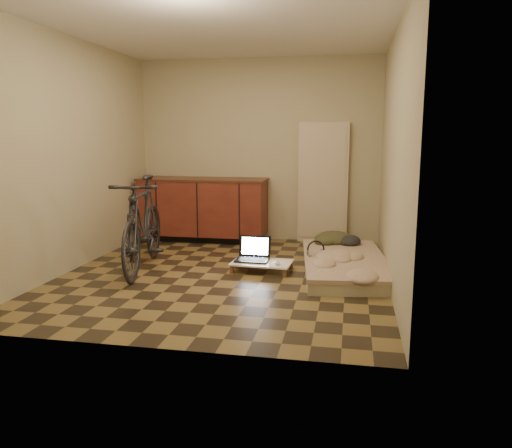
% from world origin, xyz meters
% --- Properties ---
extents(room_shell, '(3.50, 4.00, 2.60)m').
position_xyz_m(room_shell, '(0.00, 0.00, 1.30)').
color(room_shell, brown).
rests_on(room_shell, ground).
extents(cabinets, '(1.84, 0.62, 0.91)m').
position_xyz_m(cabinets, '(-0.75, 1.70, 0.47)').
color(cabinets, black).
rests_on(cabinets, ground).
extents(appliance_panel, '(0.70, 0.10, 1.70)m').
position_xyz_m(appliance_panel, '(0.95, 1.94, 0.85)').
color(appliance_panel, beige).
rests_on(appliance_panel, ground).
extents(bicycle, '(0.85, 1.88, 1.17)m').
position_xyz_m(bicycle, '(-0.94, -0.01, 0.59)').
color(bicycle, black).
rests_on(bicycle, ground).
extents(futon, '(1.12, 1.98, 0.16)m').
position_xyz_m(futon, '(1.30, 0.38, 0.08)').
color(futon, '#B2AB8E').
rests_on(futon, ground).
extents(clothing_pile, '(0.57, 0.49, 0.21)m').
position_xyz_m(clothing_pile, '(1.20, 1.15, 0.27)').
color(clothing_pile, '#363820').
rests_on(clothing_pile, futon).
extents(headphones, '(0.29, 0.28, 0.15)m').
position_xyz_m(headphones, '(0.97, 0.40, 0.24)').
color(headphones, black).
rests_on(headphones, futon).
extents(lap_desk, '(0.69, 0.47, 0.11)m').
position_xyz_m(lap_desk, '(0.38, 0.19, 0.10)').
color(lap_desk, brown).
rests_on(lap_desk, ground).
extents(laptop, '(0.37, 0.33, 0.25)m').
position_xyz_m(laptop, '(0.26, 0.27, 0.16)').
color(laptop, black).
rests_on(laptop, lap_desk).
extents(mouse, '(0.09, 0.12, 0.04)m').
position_xyz_m(mouse, '(0.57, 0.10, 0.13)').
color(mouse, silver).
rests_on(mouse, lap_desk).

